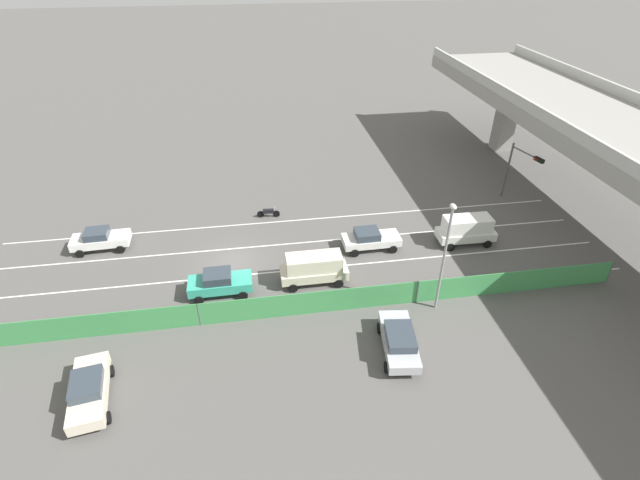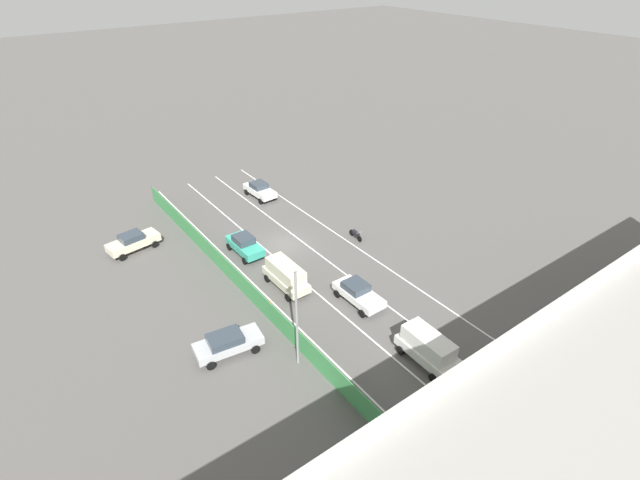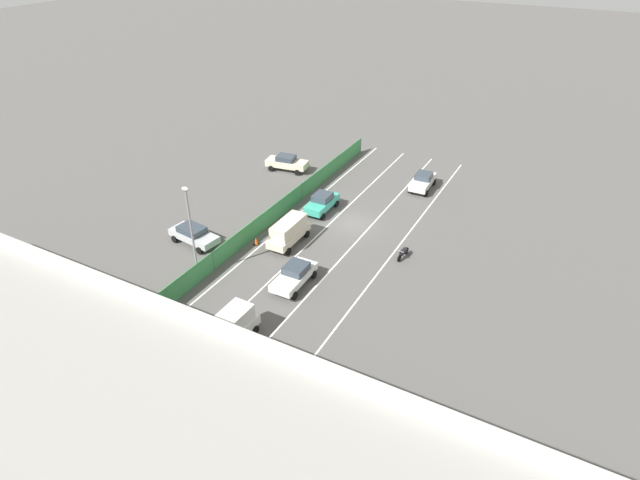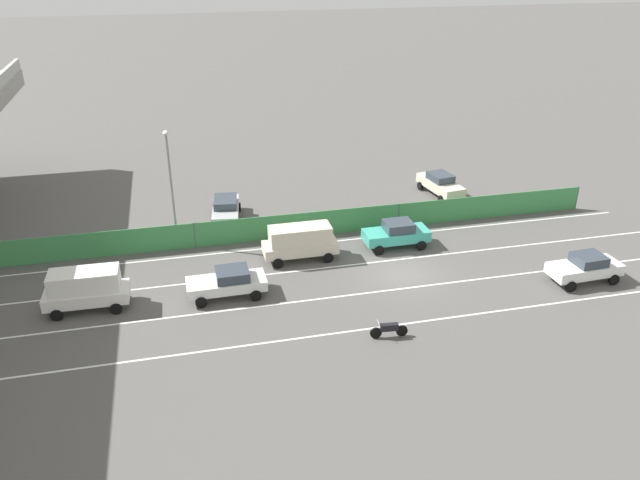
{
  "view_description": "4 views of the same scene",
  "coord_description": "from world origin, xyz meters",
  "px_view_note": "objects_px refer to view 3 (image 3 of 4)",
  "views": [
    {
      "loc": [
        28.87,
        2.04,
        20.6
      ],
      "look_at": [
        -0.44,
        6.65,
        0.98
      ],
      "focal_mm": 26.23,
      "sensor_mm": 36.0,
      "label": 1
    },
    {
      "loc": [
        19.76,
        32.83,
        23.83
      ],
      "look_at": [
        -1.37,
        3.91,
        1.97
      ],
      "focal_mm": 27.17,
      "sensor_mm": 36.0,
      "label": 2
    },
    {
      "loc": [
        -17.31,
        38.01,
        24.22
      ],
      "look_at": [
        0.32,
        5.52,
        1.13
      ],
      "focal_mm": 29.32,
      "sensor_mm": 36.0,
      "label": 3
    },
    {
      "loc": [
        -31.23,
        12.64,
        18.3
      ],
      "look_at": [
        2.89,
        4.48,
        1.37
      ],
      "focal_mm": 35.3,
      "sensor_mm": 36.0,
      "label": 4
    }
  ],
  "objects_px": {
    "car_van_cream": "(289,231)",
    "motorcycle": "(403,253)",
    "car_van_white": "(229,328)",
    "car_hatchback_white": "(294,275)",
    "car_sedan_white": "(423,181)",
    "traffic_light": "(232,411)",
    "parked_wagon_silver": "(194,234)",
    "car_taxi_teal": "(322,202)",
    "parked_sedan_cream": "(287,162)",
    "street_lamp": "(191,224)",
    "traffic_cone": "(256,241)"
  },
  "relations": [
    {
      "from": "car_hatchback_white",
      "to": "car_taxi_teal",
      "type": "bearing_deg",
      "value": -71.77
    },
    {
      "from": "car_sedan_white",
      "to": "parked_sedan_cream",
      "type": "distance_m",
      "value": 15.03
    },
    {
      "from": "car_taxi_teal",
      "to": "parked_sedan_cream",
      "type": "relative_size",
      "value": 0.89
    },
    {
      "from": "car_van_cream",
      "to": "traffic_cone",
      "type": "height_order",
      "value": "car_van_cream"
    },
    {
      "from": "car_van_cream",
      "to": "street_lamp",
      "type": "bearing_deg",
      "value": 62.57
    },
    {
      "from": "motorcycle",
      "to": "traffic_cone",
      "type": "bearing_deg",
      "value": 19.19
    },
    {
      "from": "motorcycle",
      "to": "parked_wagon_silver",
      "type": "relative_size",
      "value": 0.41
    },
    {
      "from": "car_van_white",
      "to": "street_lamp",
      "type": "bearing_deg",
      "value": -35.68
    },
    {
      "from": "motorcycle",
      "to": "traffic_light",
      "type": "bearing_deg",
      "value": 87.96
    },
    {
      "from": "car_taxi_teal",
      "to": "car_van_cream",
      "type": "distance_m",
      "value": 6.46
    },
    {
      "from": "car_van_white",
      "to": "parked_sedan_cream",
      "type": "distance_m",
      "value": 27.73
    },
    {
      "from": "car_taxi_teal",
      "to": "car_van_white",
      "type": "relative_size",
      "value": 0.95
    },
    {
      "from": "motorcycle",
      "to": "traffic_cone",
      "type": "xyz_separation_m",
      "value": [
        11.86,
        4.13,
        -0.13
      ]
    },
    {
      "from": "car_taxi_teal",
      "to": "motorcycle",
      "type": "xyz_separation_m",
      "value": [
        -9.72,
        3.86,
        -0.49
      ]
    },
    {
      "from": "car_sedan_white",
      "to": "traffic_light",
      "type": "bearing_deg",
      "value": 93.35
    },
    {
      "from": "car_taxi_teal",
      "to": "parked_wagon_silver",
      "type": "bearing_deg",
      "value": 56.18
    },
    {
      "from": "car_hatchback_white",
      "to": "street_lamp",
      "type": "relative_size",
      "value": 0.58
    },
    {
      "from": "car_van_white",
      "to": "traffic_light",
      "type": "xyz_separation_m",
      "value": [
        -5.62,
        6.94,
        2.43
      ]
    },
    {
      "from": "traffic_light",
      "to": "car_taxi_teal",
      "type": "bearing_deg",
      "value": -70.92
    },
    {
      "from": "car_sedan_white",
      "to": "motorcycle",
      "type": "relative_size",
      "value": 2.22
    },
    {
      "from": "traffic_cone",
      "to": "traffic_light",
      "type": "bearing_deg",
      "value": 121.8
    },
    {
      "from": "car_taxi_teal",
      "to": "car_van_white",
      "type": "height_order",
      "value": "car_van_white"
    },
    {
      "from": "traffic_light",
      "to": "car_van_cream",
      "type": "bearing_deg",
      "value": -65.88
    },
    {
      "from": "car_van_cream",
      "to": "motorcycle",
      "type": "bearing_deg",
      "value": -164.7
    },
    {
      "from": "car_van_white",
      "to": "car_hatchback_white",
      "type": "xyz_separation_m",
      "value": [
        -0.41,
        -7.57,
        -0.4
      ]
    },
    {
      "from": "car_van_cream",
      "to": "street_lamp",
      "type": "xyz_separation_m",
      "value": [
        3.88,
        7.47,
        3.39
      ]
    },
    {
      "from": "motorcycle",
      "to": "traffic_light",
      "type": "relative_size",
      "value": 0.38
    },
    {
      "from": "traffic_light",
      "to": "traffic_cone",
      "type": "bearing_deg",
      "value": -58.2
    },
    {
      "from": "car_hatchback_white",
      "to": "traffic_light",
      "type": "height_order",
      "value": "traffic_light"
    },
    {
      "from": "car_sedan_white",
      "to": "motorcycle",
      "type": "bearing_deg",
      "value": 102.25
    },
    {
      "from": "car_van_cream",
      "to": "motorcycle",
      "type": "height_order",
      "value": "car_van_cream"
    },
    {
      "from": "parked_wagon_silver",
      "to": "traffic_cone",
      "type": "height_order",
      "value": "parked_wagon_silver"
    },
    {
      "from": "street_lamp",
      "to": "traffic_cone",
      "type": "bearing_deg",
      "value": -104.05
    },
    {
      "from": "car_hatchback_white",
      "to": "car_sedan_white",
      "type": "xyz_separation_m",
      "value": [
        -3.15,
        -20.53,
        0.02
      ]
    },
    {
      "from": "parked_wagon_silver",
      "to": "car_sedan_white",
      "type": "bearing_deg",
      "value": -125.24
    },
    {
      "from": "car_hatchback_white",
      "to": "motorcycle",
      "type": "relative_size",
      "value": 2.28
    },
    {
      "from": "traffic_light",
      "to": "car_van_white",
      "type": "bearing_deg",
      "value": -51.02
    },
    {
      "from": "parked_sedan_cream",
      "to": "parked_wagon_silver",
      "type": "distance_m",
      "value": 16.85
    },
    {
      "from": "motorcycle",
      "to": "street_lamp",
      "type": "relative_size",
      "value": 0.25
    },
    {
      "from": "car_van_white",
      "to": "car_van_cream",
      "type": "bearing_deg",
      "value": -76.19
    },
    {
      "from": "car_taxi_teal",
      "to": "car_van_cream",
      "type": "relative_size",
      "value": 0.91
    },
    {
      "from": "car_hatchback_white",
      "to": "traffic_light",
      "type": "distance_m",
      "value": 15.68
    },
    {
      "from": "car_van_cream",
      "to": "car_van_white",
      "type": "bearing_deg",
      "value": 103.81
    },
    {
      "from": "car_taxi_teal",
      "to": "car_hatchback_white",
      "type": "relative_size",
      "value": 0.96
    },
    {
      "from": "parked_sedan_cream",
      "to": "traffic_light",
      "type": "height_order",
      "value": "traffic_light"
    },
    {
      "from": "street_lamp",
      "to": "car_van_cream",
      "type": "bearing_deg",
      "value": -117.43
    },
    {
      "from": "car_taxi_teal",
      "to": "car_hatchback_white",
      "type": "height_order",
      "value": "car_taxi_teal"
    },
    {
      "from": "car_hatchback_white",
      "to": "car_sedan_white",
      "type": "height_order",
      "value": "car_sedan_white"
    },
    {
      "from": "car_sedan_white",
      "to": "parked_wagon_silver",
      "type": "relative_size",
      "value": 0.91
    },
    {
      "from": "car_van_white",
      "to": "traffic_light",
      "type": "relative_size",
      "value": 0.86
    }
  ]
}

